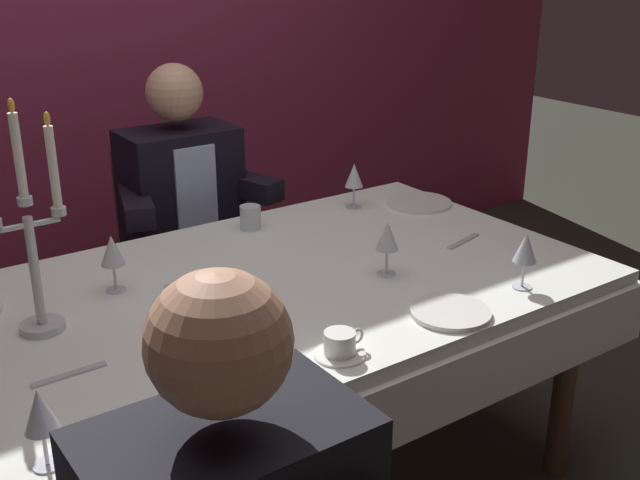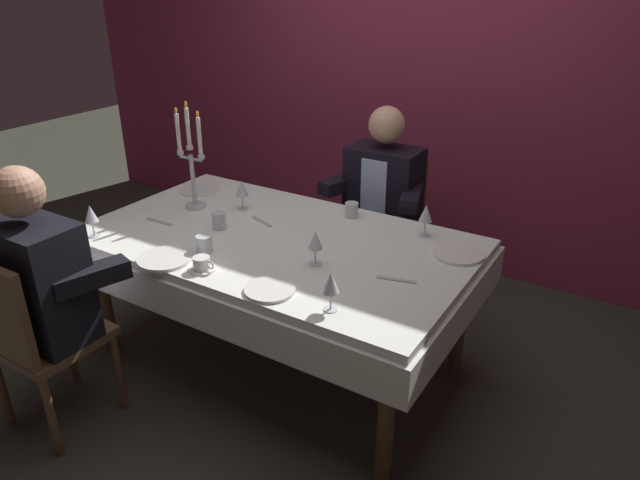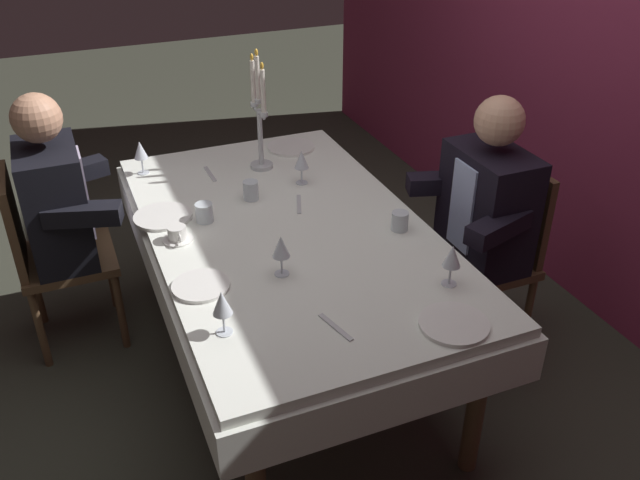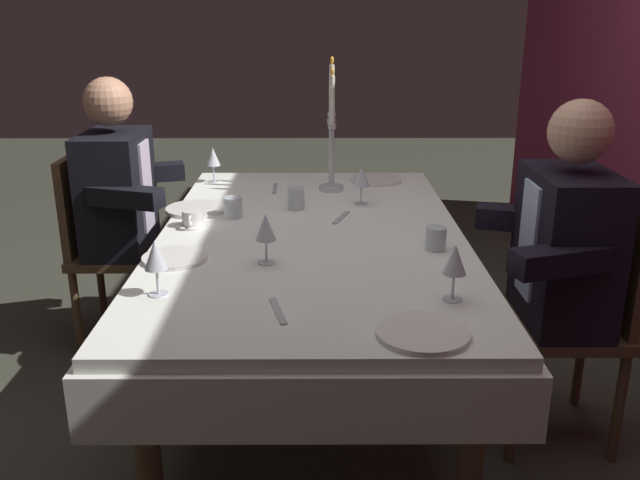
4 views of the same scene
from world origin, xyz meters
name	(u,v)px [view 4 (image 4 of 4)]	position (x,y,z in m)	size (l,w,h in m)	color
ground_plane	(312,408)	(0.00, 0.00, 0.00)	(12.00, 12.00, 0.00)	#383A2E
dining_table	(311,262)	(0.00, 0.00, 0.62)	(1.94, 1.14, 0.74)	white
candelabra	(332,137)	(-0.61, 0.09, 0.98)	(0.19, 0.11, 0.58)	silver
dinner_plate_0	(197,209)	(-0.28, -0.47, 0.75)	(0.25, 0.25, 0.01)	white
dinner_plate_1	(376,180)	(-0.77, 0.30, 0.75)	(0.24, 0.24, 0.01)	white
dinner_plate_2	(175,258)	(0.29, -0.44, 0.75)	(0.21, 0.21, 0.01)	white
dinner_plate_3	(423,333)	(0.83, 0.28, 0.75)	(0.24, 0.24, 0.01)	white
wine_glass_0	(362,177)	(-0.37, 0.20, 0.86)	(0.07, 0.07, 0.16)	silver
wine_glass_1	(213,158)	(-0.76, -0.46, 0.85)	(0.07, 0.07, 0.16)	silver
wine_glass_2	(455,262)	(0.61, 0.40, 0.85)	(0.07, 0.07, 0.16)	silver
wine_glass_3	(266,229)	(0.32, -0.14, 0.85)	(0.07, 0.07, 0.16)	silver
wine_glass_4	(155,256)	(0.57, -0.43, 0.86)	(0.07, 0.07, 0.16)	silver
water_tumbler_0	(436,238)	(0.19, 0.42, 0.78)	(0.07, 0.07, 0.08)	silver
water_tumbler_1	(296,199)	(-0.31, -0.06, 0.78)	(0.07, 0.07, 0.09)	silver
water_tumbler_2	(233,207)	(-0.19, -0.31, 0.78)	(0.07, 0.07, 0.08)	silver
coffee_cup_0	(192,219)	(-0.07, -0.45, 0.77)	(0.13, 0.12, 0.06)	white
fork_0	(341,218)	(-0.17, 0.11, 0.74)	(0.17, 0.02, 0.01)	#B7B7BC
fork_1	(278,311)	(0.69, -0.08, 0.74)	(0.17, 0.02, 0.01)	#B7B7BC
fork_2	(275,189)	(-0.63, -0.17, 0.74)	(0.17, 0.02, 0.01)	#B7B7BC
seated_diner_0	(116,191)	(-0.61, -0.89, 0.74)	(0.63, 0.48, 1.24)	brown
seated_diner_1	(568,247)	(0.15, 0.89, 0.74)	(0.63, 0.48, 1.24)	brown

